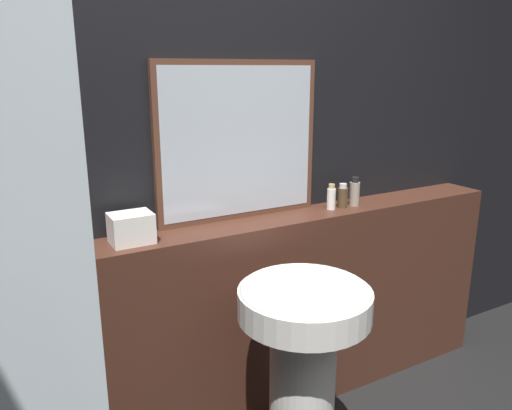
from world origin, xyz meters
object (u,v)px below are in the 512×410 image
pedestal_sink (303,364)px  lotion_bottle (354,192)px  towel_stack (131,228)px  shampoo_bottle (331,198)px  mirror (239,142)px  conditioner_bottle (343,196)px

pedestal_sink → lotion_bottle: bearing=37.4°
towel_stack → lotion_bottle: 1.12m
shampoo_bottle → lotion_bottle: lotion_bottle is taller
mirror → lotion_bottle: mirror is taller
lotion_bottle → mirror: bearing=170.9°
shampoo_bottle → conditioner_bottle: (0.07, 0.00, -0.00)m
pedestal_sink → mirror: bearing=86.8°
shampoo_bottle → conditioner_bottle: bearing=0.0°
conditioner_bottle → mirror: bearing=169.7°
mirror → conditioner_bottle: 0.61m
mirror → conditioner_bottle: (0.52, -0.09, -0.29)m
towel_stack → lotion_bottle: lotion_bottle is taller
lotion_bottle → pedestal_sink: bearing=-142.6°
conditioner_bottle → lotion_bottle: size_ratio=0.83×
pedestal_sink → conditioner_bottle: conditioner_bottle is taller
shampoo_bottle → conditioner_bottle: size_ratio=1.05×
mirror → towel_stack: size_ratio=4.79×
pedestal_sink → lotion_bottle: size_ratio=6.05×
mirror → shampoo_bottle: (0.45, -0.09, -0.29)m
pedestal_sink → mirror: mirror is taller
mirror → conditioner_bottle: size_ratio=6.52×
pedestal_sink → shampoo_bottle: 0.84m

